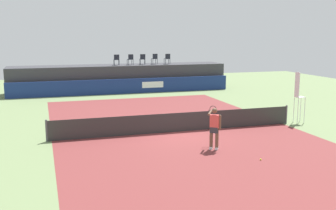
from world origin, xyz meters
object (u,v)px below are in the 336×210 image
(spectator_chair_far_right, at_px, (167,58))
(spectator_chair_center, at_px, (143,59))
(umpire_chair, at_px, (298,94))
(spectator_chair_right, at_px, (155,58))
(net_post_far, at_px, (286,114))
(tennis_ball, at_px, (261,159))
(spectator_chair_left, at_px, (130,59))
(tennis_player, at_px, (214,127))
(net_post_near, at_px, (47,131))
(spectator_chair_far_left, at_px, (117,59))

(spectator_chair_far_right, bearing_deg, spectator_chair_center, 178.03)
(spectator_chair_far_right, relative_size, umpire_chair, 0.32)
(spectator_chair_right, bearing_deg, spectator_chair_center, -167.15)
(spectator_chair_far_right, bearing_deg, net_post_far, -82.14)
(tennis_ball, bearing_deg, spectator_chair_left, 91.90)
(spectator_chair_far_right, bearing_deg, spectator_chair_left, 178.65)
(spectator_chair_far_right, relative_size, tennis_ball, 13.06)
(spectator_chair_far_right, bearing_deg, tennis_ball, -97.19)
(spectator_chair_far_right, distance_m, tennis_player, 18.76)
(spectator_chair_far_right, bearing_deg, umpire_chair, -79.55)
(spectator_chair_left, xyz_separation_m, tennis_ball, (0.67, -20.35, -2.66))
(tennis_ball, bearing_deg, net_post_near, 145.61)
(spectator_chair_left, relative_size, tennis_player, 0.50)
(spectator_chair_left, height_order, spectator_chair_right, same)
(spectator_chair_center, xyz_separation_m, umpire_chair, (4.94, -15.02, -1.11))
(spectator_chair_far_left, distance_m, umpire_chair, 16.66)
(spectator_chair_left, xyz_separation_m, spectator_chair_right, (2.18, 0.26, 0.00))
(spectator_chair_center, bearing_deg, umpire_chair, -71.81)
(tennis_ball, bearing_deg, net_post_far, 49.03)
(spectator_chair_left, distance_m, tennis_player, 18.48)
(umpire_chair, relative_size, tennis_ball, 40.59)
(spectator_chair_center, bearing_deg, net_post_far, -74.22)
(spectator_chair_far_right, height_order, tennis_ball, spectator_chair_far_right)
(spectator_chair_left, height_order, umpire_chair, spectator_chair_left)
(spectator_chair_far_right, bearing_deg, spectator_chair_right, 162.39)
(spectator_chair_center, xyz_separation_m, tennis_ball, (-0.38, -20.35, -2.66))
(spectator_chair_center, xyz_separation_m, spectator_chair_far_right, (2.18, -0.08, 0.00))
(spectator_chair_left, distance_m, tennis_ball, 20.53)
(umpire_chair, bearing_deg, net_post_far, -179.37)
(spectator_chair_far_left, xyz_separation_m, spectator_chair_far_right, (4.41, -0.05, 0.00))
(spectator_chair_left, relative_size, net_post_near, 0.89)
(umpire_chair, distance_m, net_post_near, 13.14)
(spectator_chair_right, relative_size, net_post_far, 0.89)
(net_post_near, xyz_separation_m, tennis_player, (6.69, -3.37, 0.46))
(spectator_chair_left, height_order, tennis_player, spectator_chair_left)
(spectator_chair_far_left, height_order, spectator_chair_left, same)
(spectator_chair_left, bearing_deg, spectator_chair_far_left, -178.89)
(tennis_ball, bearing_deg, spectator_chair_right, 85.81)
(spectator_chair_center, relative_size, spectator_chair_far_right, 1.00)
(spectator_chair_center, relative_size, net_post_near, 0.89)
(spectator_chair_right, distance_m, tennis_player, 18.91)
(spectator_chair_far_right, xyz_separation_m, net_post_far, (2.06, -14.95, -2.19))
(spectator_chair_right, relative_size, tennis_ball, 13.06)
(net_post_near, relative_size, net_post_far, 1.00)
(spectator_chair_far_left, relative_size, net_post_far, 0.89)
(net_post_far, bearing_deg, spectator_chair_center, 105.78)
(net_post_far, bearing_deg, spectator_chair_far_right, 97.86)
(net_post_near, bearing_deg, tennis_player, -26.74)
(net_post_far, bearing_deg, tennis_player, -149.49)
(spectator_chair_left, distance_m, spectator_chair_center, 1.05)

